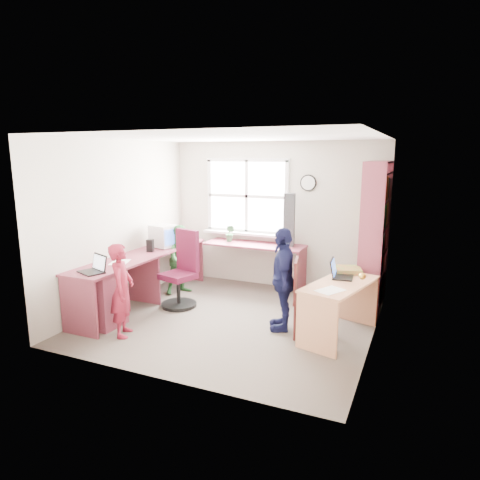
{
  "coord_description": "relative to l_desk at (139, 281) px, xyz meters",
  "views": [
    {
      "loc": [
        2.27,
        -4.95,
        2.18
      ],
      "look_at": [
        0.0,
        0.25,
        1.05
      ],
      "focal_mm": 32.0,
      "sensor_mm": 36.0,
      "label": 1
    }
  ],
  "objects": [
    {
      "name": "room",
      "position": [
        1.32,
        0.38,
        0.76
      ],
      "size": [
        3.64,
        3.44,
        2.44
      ],
      "color": "#4D433C",
      "rests_on": "ground"
    },
    {
      "name": "l_desk",
      "position": [
        0.0,
        0.0,
        0.0
      ],
      "size": [
        2.38,
        2.95,
        0.75
      ],
      "color": "brown",
      "rests_on": "ground"
    },
    {
      "name": "right_desk",
      "position": [
        2.72,
        0.31,
        0.04
      ],
      "size": [
        0.83,
        1.28,
        0.68
      ],
      "rotation": [
        0.0,
        0.0,
        -0.26
      ],
      "color": "#E8A174",
      "rests_on": "ground"
    },
    {
      "name": "bookshelf",
      "position": [
        2.96,
        1.47,
        0.55
      ],
      "size": [
        0.3,
        1.02,
        2.1
      ],
      "color": "brown",
      "rests_on": "ground"
    },
    {
      "name": "swivel_chair",
      "position": [
        0.39,
        0.51,
        0.02
      ],
      "size": [
        0.63,
        0.63,
        1.11
      ],
      "rotation": [
        0.0,
        0.0,
        -0.26
      ],
      "color": "black",
      "rests_on": "ground"
    },
    {
      "name": "wooden_chair",
      "position": [
        2.32,
        0.18,
        0.06
      ],
      "size": [
        0.49,
        0.49,
        0.95
      ],
      "rotation": [
        0.0,
        0.0,
        0.22
      ],
      "color": "#4C1A19",
      "rests_on": "ground"
    },
    {
      "name": "crt_monitor",
      "position": [
        -0.17,
        0.9,
        0.47
      ],
      "size": [
        0.42,
        0.4,
        0.35
      ],
      "rotation": [
        0.0,
        0.0,
        -0.24
      ],
      "color": "white",
      "rests_on": "l_desk"
    },
    {
      "name": "laptop_left",
      "position": [
        -0.14,
        -0.68,
        0.35
      ],
      "size": [
        0.39,
        0.36,
        0.22
      ],
      "rotation": [
        0.0,
        0.0,
        -0.37
      ],
      "color": "black",
      "rests_on": "l_desk"
    },
    {
      "name": "laptop_right",
      "position": [
        2.65,
        0.55,
        0.28
      ],
      "size": [
        0.31,
        0.36,
        0.23
      ],
      "rotation": [
        0.0,
        0.0,
        1.66
      ],
      "color": "black",
      "rests_on": "right_desk"
    },
    {
      "name": "speaker_a",
      "position": [
        -0.17,
        0.55,
        0.39
      ],
      "size": [
        0.12,
        0.12,
        0.19
      ],
      "rotation": [
        0.0,
        0.0,
        0.29
      ],
      "color": "black",
      "rests_on": "l_desk"
    },
    {
      "name": "speaker_b",
      "position": [
        -0.18,
        1.17,
        0.39
      ],
      "size": [
        0.1,
        0.1,
        0.18
      ],
      "rotation": [
        0.0,
        0.0,
        -0.11
      ],
      "color": "black",
      "rests_on": "l_desk"
    },
    {
      "name": "cd_tower",
      "position": [
        1.62,
        1.77,
        0.72
      ],
      "size": [
        0.19,
        0.18,
        0.84
      ],
      "rotation": [
        0.0,
        0.0,
        0.17
      ],
      "color": "black",
      "rests_on": "l_desk"
    },
    {
      "name": "game_box",
      "position": [
        2.72,
        0.82,
        0.26
      ],
      "size": [
        0.4,
        0.4,
        0.06
      ],
      "rotation": [
        0.0,
        0.0,
        0.3
      ],
      "color": "red",
      "rests_on": "right_desk"
    },
    {
      "name": "paper_a",
      "position": [
        -0.17,
        -0.16,
        0.3
      ],
      "size": [
        0.32,
        0.38,
        0.0
      ],
      "rotation": [
        0.0,
        0.0,
        0.38
      ],
      "color": "white",
      "rests_on": "l_desk"
    },
    {
      "name": "paper_b",
      "position": [
        2.66,
        -0.03,
        0.23
      ],
      "size": [
        0.34,
        0.38,
        0.0
      ],
      "rotation": [
        0.0,
        0.0,
        -0.5
      ],
      "color": "white",
      "rests_on": "right_desk"
    },
    {
      "name": "potted_plant",
      "position": [
        0.62,
        1.71,
        0.44
      ],
      "size": [
        0.18,
        0.16,
        0.29
      ],
      "primitive_type": "imported",
      "rotation": [
        0.0,
        0.0,
        -0.23
      ],
      "color": "#2F763E",
      "rests_on": "l_desk"
    },
    {
      "name": "person_red",
      "position": [
        0.28,
        -0.7,
        0.12
      ],
      "size": [
        0.43,
        0.5,
        1.15
      ],
      "primitive_type": "imported",
      "rotation": [
        0.0,
        0.0,
        2.01
      ],
      "color": "maroon",
      "rests_on": "ground"
    },
    {
      "name": "person_green",
      "position": [
        0.09,
        1.01,
        0.1
      ],
      "size": [
        0.65,
        0.68,
        1.1
      ],
      "primitive_type": "imported",
      "rotation": [
        0.0,
        0.0,
        0.97
      ],
      "color": "#2C6E33",
      "rests_on": "ground"
    },
    {
      "name": "person_navy",
      "position": [
        2.01,
        0.27,
        0.2
      ],
      "size": [
        0.57,
        0.83,
        1.31
      ],
      "primitive_type": "imported",
      "rotation": [
        0.0,
        0.0,
        -1.22
      ],
      "color": "#13163D",
      "rests_on": "ground"
    }
  ]
}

